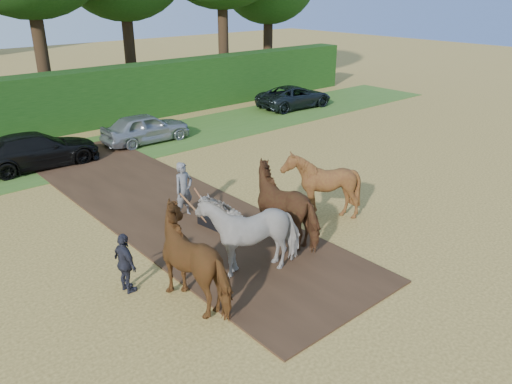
% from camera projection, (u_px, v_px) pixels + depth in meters
% --- Properties ---
extents(ground, '(120.00, 120.00, 0.00)m').
position_uv_depth(ground, '(263.00, 314.00, 11.55)').
color(ground, gold).
rests_on(ground, ground).
extents(earth_strip, '(4.50, 17.00, 0.05)m').
position_uv_depth(earth_strip, '(162.00, 203.00, 17.34)').
color(earth_strip, '#472D1C').
rests_on(earth_strip, ground).
extents(grass_verge, '(50.00, 5.00, 0.03)m').
position_uv_depth(grass_verge, '(46.00, 163.00, 21.33)').
color(grass_verge, '#38601E').
rests_on(grass_verge, ground).
extents(hedgerow, '(46.00, 1.60, 3.00)m').
position_uv_depth(hedgerow, '(7.00, 110.00, 23.90)').
color(hedgerow, '#14380F').
rests_on(hedgerow, ground).
extents(spectator_far, '(0.43, 0.94, 1.58)m').
position_uv_depth(spectator_far, '(125.00, 263.00, 12.11)').
color(spectator_far, '#21222D').
rests_on(spectator_far, ground).
extents(plough_team, '(7.43, 5.84, 2.24)m').
position_uv_depth(plough_team, '(268.00, 215.00, 13.90)').
color(plough_team, brown).
rests_on(plough_team, ground).
extents(parked_cars, '(30.88, 3.23, 1.46)m').
position_uv_depth(parked_cars, '(78.00, 140.00, 22.12)').
color(parked_cars, silver).
rests_on(parked_cars, ground).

